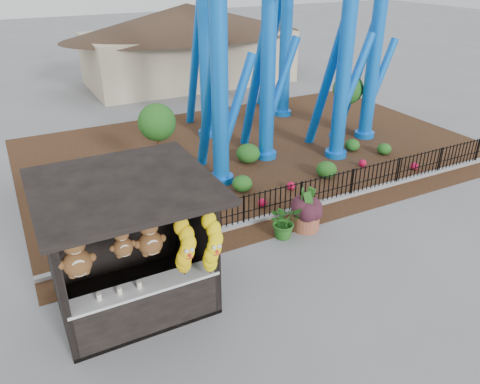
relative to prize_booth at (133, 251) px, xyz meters
name	(u,v)px	position (x,y,z in m)	size (l,w,h in m)	color
ground	(273,291)	(2.99, -0.89, -1.54)	(120.00, 120.00, 0.00)	slate
mulch_bed	(256,150)	(6.99, 7.11, -1.54)	(18.00, 12.00, 0.02)	#331E11
curb	(331,200)	(6.99, 2.11, -1.48)	(18.00, 0.18, 0.12)	gray
prize_booth	(133,251)	(0.00, 0.00, 0.00)	(3.50, 3.40, 3.12)	black
picket_fence	(355,182)	(7.89, 2.11, -1.04)	(12.20, 0.06, 1.00)	black
terracotta_planter	(306,220)	(5.30, 1.14, -1.27)	(0.79, 0.79, 0.55)	brown
planter_foliage	(307,202)	(5.30, 1.14, -0.68)	(0.70, 0.70, 0.64)	#31131D
potted_plant	(284,221)	(4.50, 1.05, -1.04)	(0.91, 0.79, 1.01)	#294E17
landscaping	(292,161)	(7.30, 4.92, -1.23)	(7.14, 4.06, 0.73)	#1E5218
pavilion	(188,31)	(8.99, 19.11, 1.52)	(15.00, 15.00, 4.80)	#BFAD8C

